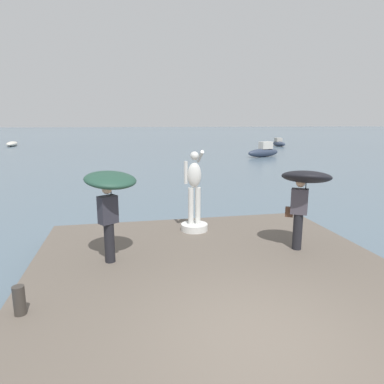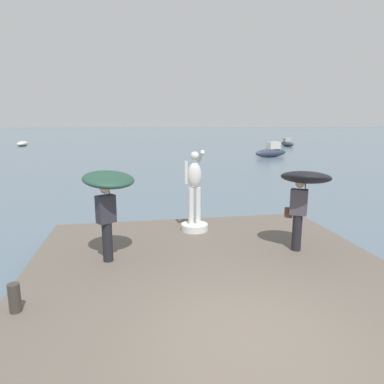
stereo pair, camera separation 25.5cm
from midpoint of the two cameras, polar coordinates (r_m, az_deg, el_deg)
ground_plane at (r=44.29m, az=-9.30°, el=6.95°), size 400.00×400.00×0.00m
pier at (r=6.81m, az=4.50°, el=-16.68°), size 7.74×9.25×0.40m
statue_white_figure at (r=9.61m, az=-0.38°, el=-1.63°), size 0.75×0.94×2.26m
onlooker_left at (r=7.57m, az=-14.37°, el=0.34°), size 1.54×1.55×2.02m
onlooker_right at (r=8.39m, az=17.31°, el=1.09°), size 1.57×1.58×2.00m
mooring_bollard at (r=6.39m, az=-27.74°, el=-15.60°), size 0.19×0.19×0.48m
boat_near at (r=35.16m, az=11.59°, el=6.61°), size 3.93×2.20×1.48m
boat_mid at (r=56.66m, az=-27.75°, el=7.08°), size 1.91×5.18×0.64m
boat_far at (r=51.59m, az=14.01°, el=7.86°), size 1.22×3.95×1.16m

